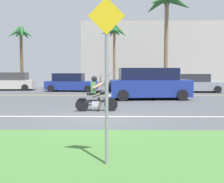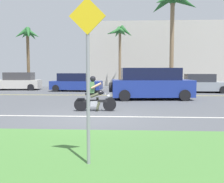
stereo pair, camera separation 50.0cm
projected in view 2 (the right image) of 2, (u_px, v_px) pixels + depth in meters
The scene contains 15 objects.
ground at pixel (101, 106), 12.22m from camera, with size 56.00×30.00×0.04m, color #4C4F54.
grass_median at pixel (68, 153), 5.15m from camera, with size 56.00×3.80×0.06m, color #477A38.
lane_line_near at pixel (94, 116), 9.41m from camera, with size 50.40×0.12×0.01m, color silver.
lane_line_far at pixel (109, 95), 17.63m from camera, with size 50.40×0.12×0.01m, color yellow.
motorcyclist at pixel (95, 96), 10.62m from camera, with size 1.78×0.58×1.49m.
suv_nearby at pixel (151, 84), 15.08m from camera, with size 5.01×2.41×1.87m.
parked_car_0 at pixel (17, 82), 22.66m from camera, with size 4.29×2.13×1.57m.
parked_car_1 at pixel (76, 83), 21.24m from camera, with size 4.30×2.17×1.50m.
parked_car_2 at pixel (138, 82), 21.41m from camera, with size 3.72×1.89×1.57m.
parked_car_3 at pixel (201, 84), 19.98m from camera, with size 3.78×2.18×1.46m.
palm_tree_0 at pixel (28, 39), 24.18m from camera, with size 2.52×2.48×5.85m.
palm_tree_1 at pixel (120, 35), 25.05m from camera, with size 2.85×2.82×6.22m.
palm_tree_2 at pixel (173, 6), 22.89m from camera, with size 4.58×4.79×9.16m.
street_sign at pixel (88, 67), 4.30m from camera, with size 0.62×0.06×2.92m.
building_far at pixel (162, 55), 29.54m from camera, with size 17.12×4.00×7.17m, color #BCB7AD.
Camera 2 is at (1.18, -9.07, 1.69)m, focal length 40.51 mm.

